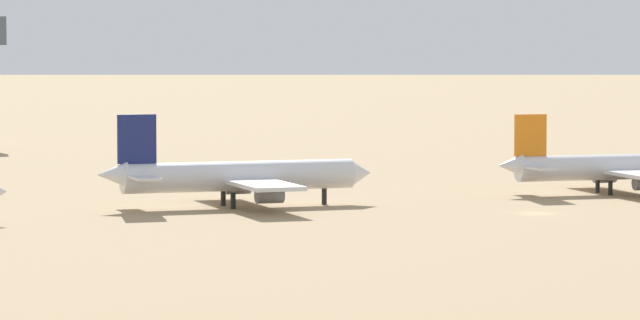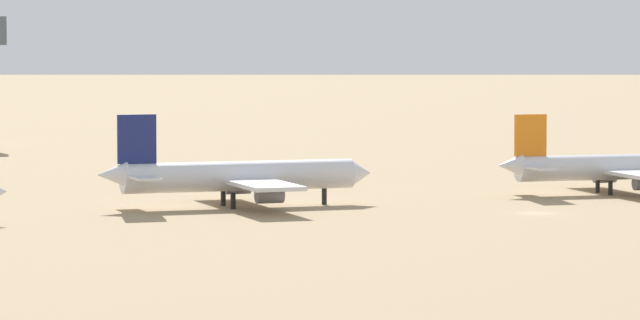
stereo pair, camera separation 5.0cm
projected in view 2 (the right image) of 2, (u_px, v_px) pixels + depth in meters
ground at (536, 213)px, 239.34m from camera, size 4000.00×4000.00×0.00m
parked_jet_navy_3 at (236, 176)px, 247.26m from camera, size 36.98×31.33×12.21m
parked_jet_orange_4 at (611, 167)px, 267.87m from camera, size 34.12×29.08×11.30m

